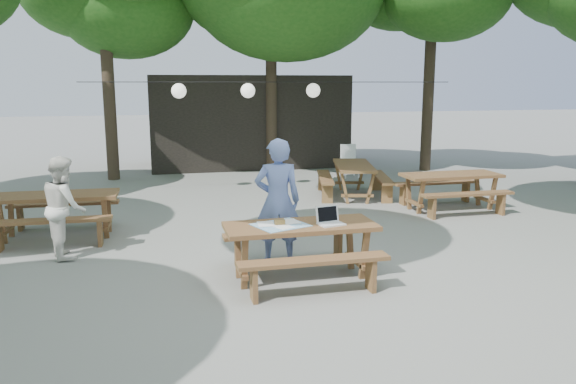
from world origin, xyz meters
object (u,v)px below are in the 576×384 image
(main_picnic_table, at_px, (300,250))
(picnic_table_nw, at_px, (57,215))
(woman, at_px, (278,201))
(plastic_chair, at_px, (350,168))
(second_person, at_px, (64,207))

(main_picnic_table, relative_size, picnic_table_nw, 0.99)
(woman, height_order, plastic_chair, woman)
(second_person, relative_size, plastic_chair, 1.70)
(woman, height_order, second_person, woman)
(main_picnic_table, relative_size, plastic_chair, 2.22)
(picnic_table_nw, distance_m, woman, 4.00)
(main_picnic_table, height_order, second_person, second_person)
(main_picnic_table, height_order, woman, woman)
(main_picnic_table, bearing_deg, picnic_table_nw, 139.85)
(main_picnic_table, distance_m, picnic_table_nw, 4.54)
(picnic_table_nw, xyz_separation_m, second_person, (0.29, -1.14, 0.38))
(picnic_table_nw, bearing_deg, second_person, -73.87)
(plastic_chair, bearing_deg, main_picnic_table, -113.22)
(picnic_table_nw, bearing_deg, main_picnic_table, -38.32)
(picnic_table_nw, xyz_separation_m, woman, (3.33, -2.15, 0.52))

